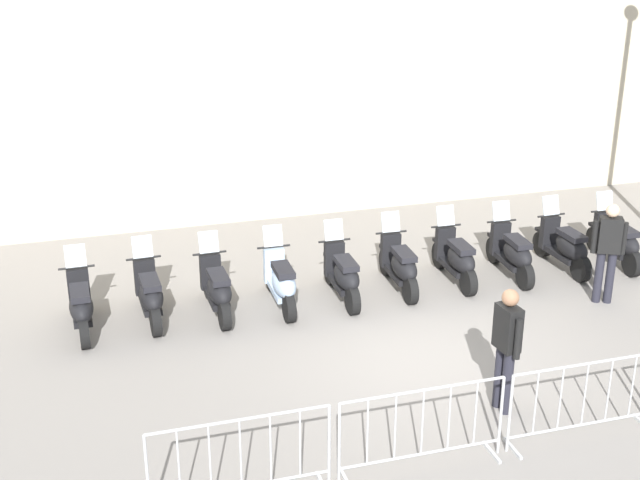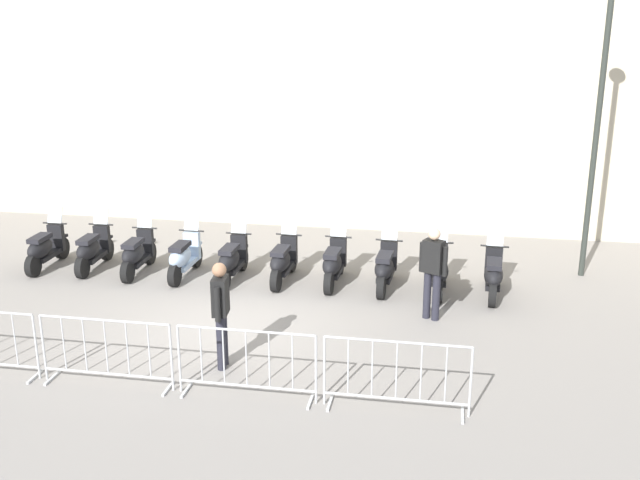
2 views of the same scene
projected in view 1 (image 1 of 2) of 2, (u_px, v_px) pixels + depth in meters
name	position (u px, v px, depth m)	size (l,w,h in m)	color
ground_plane	(427.00, 361.00, 12.62)	(120.00, 120.00, 0.00)	gray
motorcycle_0	(81.00, 305.00, 13.32)	(0.62, 1.72, 1.24)	black
motorcycle_1	(150.00, 295.00, 13.68)	(0.60, 1.72, 1.24)	black
motorcycle_2	(217.00, 289.00, 13.88)	(0.61, 1.72, 1.24)	black
motorcycle_3	(281.00, 282.00, 14.14)	(0.65, 1.72, 1.24)	black
motorcycle_4	(343.00, 275.00, 14.40)	(0.65, 1.72, 1.24)	black
motorcycle_5	(400.00, 266.00, 14.77)	(0.68, 1.71, 1.24)	black
motorcycle_6	(456.00, 259.00, 15.07)	(0.66, 1.72, 1.24)	black
motorcycle_7	(512.00, 253.00, 15.30)	(0.69, 1.71, 1.24)	black
motorcycle_8	(565.00, 247.00, 15.60)	(0.60, 1.72, 1.24)	black
motorcycle_9	(617.00, 242.00, 15.83)	(0.69, 1.71, 1.24)	black
barrier_segment_0	(241.00, 461.00, 9.49)	(2.04, 0.74, 1.07)	#B2B5B7
barrier_segment_1	(422.00, 429.00, 10.06)	(2.04, 0.74, 1.07)	#B2B5B7
barrier_segment_2	(584.00, 401.00, 10.63)	(2.04, 0.74, 1.07)	#B2B5B7
officer_near_row_end	(608.00, 247.00, 14.14)	(0.47, 0.38, 1.73)	#23232D
officer_mid_plaza	(506.00, 343.00, 11.07)	(0.24, 0.55, 1.73)	#23232D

